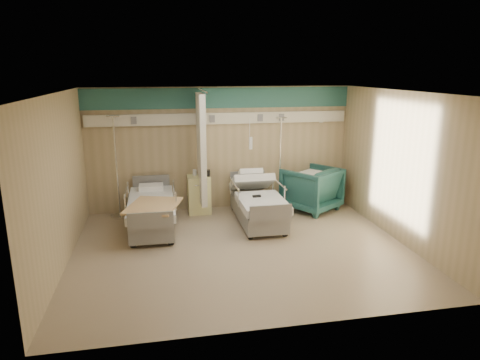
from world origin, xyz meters
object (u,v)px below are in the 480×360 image
bedside_cabinet (199,194)px  iv_stand_left (119,197)px  visitor_armchair (311,189)px  iv_stand_right (279,190)px  bed_right (258,208)px  bed_left (152,215)px

bedside_cabinet → iv_stand_left: size_ratio=0.38×
visitor_armchair → iv_stand_right: size_ratio=0.52×
bed_right → bed_left: bearing=180.0°
bedside_cabinet → visitor_armchair: bearing=-6.7°
bed_left → bedside_cabinet: bearing=40.6°
bed_right → iv_stand_right: size_ratio=1.01×
bed_left → iv_stand_right: iv_stand_right is taller
iv_stand_left → iv_stand_right: bearing=-0.5°
iv_stand_right → bedside_cabinet: bearing=179.9°
bed_left → iv_stand_right: bearing=17.0°
bed_right → bedside_cabinet: bearing=142.0°
iv_stand_right → iv_stand_left: iv_stand_left is taller
bed_left → bed_right: bearing=0.0°
bedside_cabinet → visitor_armchair: (2.56, -0.30, 0.08)m
bed_right → iv_stand_right: bearing=50.8°
bed_right → bedside_cabinet: size_ratio=2.54×
bed_right → bedside_cabinet: (-1.15, 0.90, 0.11)m
bedside_cabinet → iv_stand_right: (1.88, -0.00, 0.01)m
iv_stand_left → bed_left: bearing=-52.5°
bed_right → visitor_armchair: bearing=23.0°
bed_left → bedside_cabinet: (1.05, 0.90, 0.11)m
bed_left → iv_stand_right: size_ratio=1.01×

